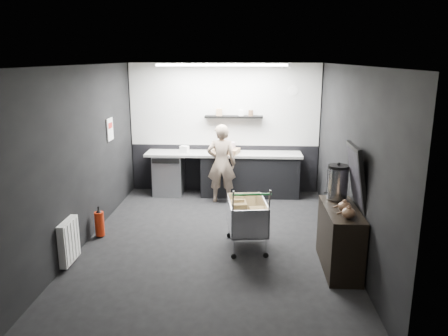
{
  "coord_description": "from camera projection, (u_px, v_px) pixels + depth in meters",
  "views": [
    {
      "loc": [
        0.52,
        -6.34,
        2.81
      ],
      "look_at": [
        0.13,
        0.4,
        1.09
      ],
      "focal_mm": 35.0,
      "sensor_mm": 36.0,
      "label": 1
    }
  ],
  "objects": [
    {
      "name": "floor",
      "position": [
        214.0,
        241.0,
        6.85
      ],
      "size": [
        5.5,
        5.5,
        0.0
      ],
      "primitive_type": "plane",
      "color": "black",
      "rests_on": "ground"
    },
    {
      "name": "ceiling",
      "position": [
        213.0,
        65.0,
        6.19
      ],
      "size": [
        5.5,
        5.5,
        0.0
      ],
      "primitive_type": "plane",
      "rotation": [
        3.14,
        0.0,
        0.0
      ],
      "color": "white",
      "rests_on": "wall_back"
    },
    {
      "name": "wall_back",
      "position": [
        224.0,
        129.0,
        9.18
      ],
      "size": [
        5.5,
        0.0,
        5.5
      ],
      "primitive_type": "plane",
      "rotation": [
        1.57,
        0.0,
        0.0
      ],
      "color": "black",
      "rests_on": "floor"
    },
    {
      "name": "wall_front",
      "position": [
        189.0,
        227.0,
        3.86
      ],
      "size": [
        5.5,
        0.0,
        5.5
      ],
      "primitive_type": "plane",
      "rotation": [
        -1.57,
        0.0,
        0.0
      ],
      "color": "black",
      "rests_on": "floor"
    },
    {
      "name": "wall_left",
      "position": [
        83.0,
        156.0,
        6.63
      ],
      "size": [
        0.0,
        5.5,
        5.5
      ],
      "primitive_type": "plane",
      "rotation": [
        1.57,
        0.0,
        1.57
      ],
      "color": "black",
      "rests_on": "floor"
    },
    {
      "name": "wall_right",
      "position": [
        349.0,
        160.0,
        6.41
      ],
      "size": [
        0.0,
        5.5,
        5.5
      ],
      "primitive_type": "plane",
      "rotation": [
        1.57,
        0.0,
        -1.57
      ],
      "color": "black",
      "rests_on": "floor"
    },
    {
      "name": "kitchen_wall_panel",
      "position": [
        224.0,
        105.0,
        9.04
      ],
      "size": [
        3.95,
        0.02,
        1.7
      ],
      "primitive_type": "cube",
      "color": "silver",
      "rests_on": "wall_back"
    },
    {
      "name": "dado_panel",
      "position": [
        224.0,
        168.0,
        9.37
      ],
      "size": [
        3.95,
        0.02,
        1.0
      ],
      "primitive_type": "cube",
      "color": "black",
      "rests_on": "wall_back"
    },
    {
      "name": "floating_shelf",
      "position": [
        234.0,
        117.0,
        8.98
      ],
      "size": [
        1.2,
        0.22,
        0.04
      ],
      "primitive_type": "cube",
      "color": "black",
      "rests_on": "wall_back"
    },
    {
      "name": "wall_clock",
      "position": [
        293.0,
        91.0,
        8.88
      ],
      "size": [
        0.2,
        0.03,
        0.2
      ],
      "primitive_type": "cylinder",
      "rotation": [
        1.57,
        0.0,
        0.0
      ],
      "color": "white",
      "rests_on": "wall_back"
    },
    {
      "name": "poster",
      "position": [
        110.0,
        129.0,
        7.84
      ],
      "size": [
        0.02,
        0.3,
        0.4
      ],
      "primitive_type": "cube",
      "color": "white",
      "rests_on": "wall_left"
    },
    {
      "name": "poster_red_band",
      "position": [
        110.0,
        125.0,
        7.82
      ],
      "size": [
        0.02,
        0.22,
        0.1
      ],
      "primitive_type": "cube",
      "color": "red",
      "rests_on": "poster"
    },
    {
      "name": "radiator",
      "position": [
        69.0,
        241.0,
        6.01
      ],
      "size": [
        0.1,
        0.5,
        0.6
      ],
      "primitive_type": "cube",
      "color": "white",
      "rests_on": "wall_left"
    },
    {
      "name": "ceiling_strip",
      "position": [
        222.0,
        65.0,
        7.99
      ],
      "size": [
        2.4,
        0.2,
        0.04
      ],
      "primitive_type": "cube",
      "color": "white",
      "rests_on": "ceiling"
    },
    {
      "name": "prep_counter",
      "position": [
        230.0,
        174.0,
        9.08
      ],
      "size": [
        3.2,
        0.61,
        0.9
      ],
      "color": "black",
      "rests_on": "floor"
    },
    {
      "name": "person",
      "position": [
        221.0,
        164.0,
        8.57
      ],
      "size": [
        0.58,
        0.38,
        1.56
      ],
      "primitive_type": "imported",
      "rotation": [
        0.0,
        0.0,
        3.12
      ],
      "color": "beige",
      "rests_on": "floor"
    },
    {
      "name": "shopping_cart",
      "position": [
        247.0,
        218.0,
        6.53
      ],
      "size": [
        0.65,
        0.98,
        1.01
      ],
      "color": "silver",
      "rests_on": "floor"
    },
    {
      "name": "sideboard",
      "position": [
        341.0,
        230.0,
        5.89
      ],
      "size": [
        0.49,
        1.15,
        1.72
      ],
      "color": "black",
      "rests_on": "floor"
    },
    {
      "name": "fire_extinguisher",
      "position": [
        100.0,
        223.0,
        6.98
      ],
      "size": [
        0.15,
        0.15,
        0.49
      ],
      "color": "#B0250B",
      "rests_on": "floor"
    },
    {
      "name": "cardboard_box",
      "position": [
        226.0,
        151.0,
        8.91
      ],
      "size": [
        0.58,
        0.49,
        0.1
      ],
      "primitive_type": "cube",
      "rotation": [
        0.0,
        0.0,
        -0.26
      ],
      "color": "tan",
      "rests_on": "prep_counter"
    },
    {
      "name": "pink_tub",
      "position": [
        230.0,
        147.0,
        8.94
      ],
      "size": [
        0.23,
        0.23,
        0.23
      ],
      "primitive_type": "cylinder",
      "color": "white",
      "rests_on": "prep_counter"
    },
    {
      "name": "white_container",
      "position": [
        184.0,
        149.0,
        8.95
      ],
      "size": [
        0.19,
        0.17,
        0.14
      ],
      "primitive_type": "cube",
      "rotation": [
        0.0,
        0.0,
        -0.3
      ],
      "color": "white",
      "rests_on": "prep_counter"
    }
  ]
}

